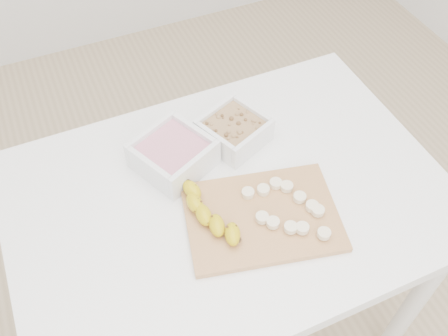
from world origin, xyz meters
name	(u,v)px	position (x,y,z in m)	size (l,w,h in m)	color
ground	(228,323)	(0.00, 0.00, 0.00)	(3.50, 3.50, 0.00)	#C6AD89
table	(229,217)	(0.00, 0.00, 0.65)	(1.00, 0.70, 0.75)	white
bowl_yogurt	(173,154)	(-0.09, 0.13, 0.79)	(0.21, 0.21, 0.07)	white
bowl_granola	(234,130)	(0.08, 0.15, 0.78)	(0.19, 0.19, 0.07)	white
cutting_board	(262,217)	(0.04, -0.09, 0.76)	(0.33, 0.24, 0.01)	tan
banana	(210,214)	(-0.07, -0.05, 0.78)	(0.05, 0.19, 0.03)	#C1A80C
banana_slices	(288,208)	(0.09, -0.10, 0.77)	(0.15, 0.19, 0.02)	beige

